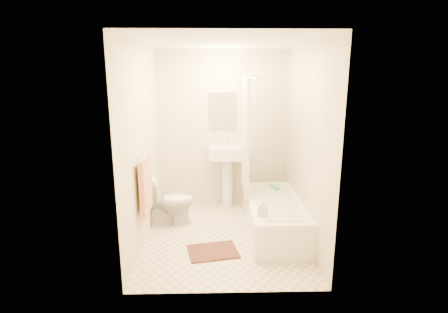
{
  "coord_description": "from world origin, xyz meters",
  "views": [
    {
      "loc": [
        -0.11,
        -4.16,
        2.05
      ],
      "look_at": [
        0.0,
        0.25,
        1.0
      ],
      "focal_mm": 28.0,
      "sensor_mm": 36.0,
      "label": 1
    }
  ],
  "objects_px": {
    "sink": "(227,174)",
    "soap_bottle": "(263,208)",
    "bath_mat": "(213,251)",
    "toilet": "(170,202)",
    "bathtub": "(274,216)"
  },
  "relations": [
    {
      "from": "bath_mat",
      "to": "soap_bottle",
      "type": "height_order",
      "value": "soap_bottle"
    },
    {
      "from": "sink",
      "to": "bathtub",
      "type": "height_order",
      "value": "sink"
    },
    {
      "from": "sink",
      "to": "bathtub",
      "type": "xyz_separation_m",
      "value": [
        0.58,
        -0.95,
        -0.31
      ]
    },
    {
      "from": "bath_mat",
      "to": "soap_bottle",
      "type": "distance_m",
      "value": 0.79
    },
    {
      "from": "sink",
      "to": "bath_mat",
      "type": "xyz_separation_m",
      "value": [
        -0.22,
        -1.47,
        -0.52
      ]
    },
    {
      "from": "sink",
      "to": "bathtub",
      "type": "bearing_deg",
      "value": -55.0
    },
    {
      "from": "toilet",
      "to": "bath_mat",
      "type": "bearing_deg",
      "value": -153.15
    },
    {
      "from": "sink",
      "to": "soap_bottle",
      "type": "relative_size",
      "value": 5.41
    },
    {
      "from": "sink",
      "to": "bath_mat",
      "type": "distance_m",
      "value": 1.58
    },
    {
      "from": "soap_bottle",
      "to": "bathtub",
      "type": "bearing_deg",
      "value": 65.82
    },
    {
      "from": "bathtub",
      "to": "soap_bottle",
      "type": "bearing_deg",
      "value": -114.18
    },
    {
      "from": "sink",
      "to": "soap_bottle",
      "type": "height_order",
      "value": "sink"
    },
    {
      "from": "sink",
      "to": "bathtub",
      "type": "distance_m",
      "value": 1.15
    },
    {
      "from": "bath_mat",
      "to": "soap_bottle",
      "type": "relative_size",
      "value": 2.88
    },
    {
      "from": "toilet",
      "to": "bathtub",
      "type": "bearing_deg",
      "value": -111.21
    }
  ]
}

